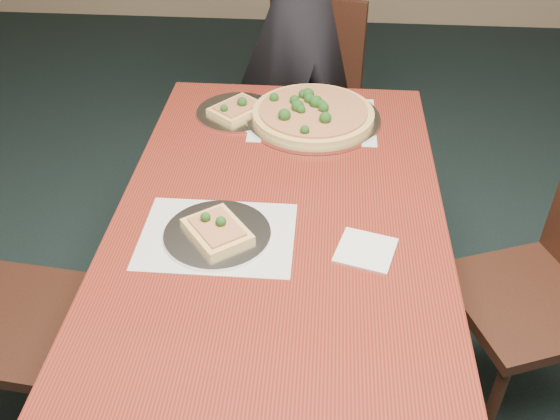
# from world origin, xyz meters

# --- Properties ---
(dining_table) EXTENTS (0.90, 1.50, 0.75)m
(dining_table) POSITION_xyz_m (-0.20, 0.62, 0.66)
(dining_table) COLOR #601A13
(dining_table) RESTS_ON ground
(chair_far) EXTENTS (0.50, 0.50, 0.91)m
(chair_far) POSITION_xyz_m (-0.16, 1.77, 0.52)
(chair_far) COLOR black
(chair_far) RESTS_ON ground
(chair_right) EXTENTS (0.54, 0.54, 0.91)m
(chair_right) POSITION_xyz_m (0.62, 0.65, 0.52)
(chair_right) COLOR black
(chair_right) RESTS_ON ground
(diner) EXTENTS (0.71, 0.60, 1.65)m
(diner) POSITION_xyz_m (-0.21, 1.85, 0.82)
(diner) COLOR black
(diner) RESTS_ON ground
(placemat_main) EXTENTS (0.42, 0.32, 0.00)m
(placemat_main) POSITION_xyz_m (-0.12, 1.12, 0.75)
(placemat_main) COLOR white
(placemat_main) RESTS_ON dining_table
(placemat_near) EXTENTS (0.40, 0.30, 0.00)m
(placemat_near) POSITION_xyz_m (-0.35, 0.49, 0.75)
(placemat_near) COLOR white
(placemat_near) RESTS_ON dining_table
(pizza_pan) EXTENTS (0.45, 0.45, 0.07)m
(pizza_pan) POSITION_xyz_m (-0.13, 1.12, 0.77)
(pizza_pan) COLOR silver
(pizza_pan) RESTS_ON dining_table
(slice_plate_near) EXTENTS (0.28, 0.28, 0.05)m
(slice_plate_near) POSITION_xyz_m (-0.35, 0.49, 0.76)
(slice_plate_near) COLOR silver
(slice_plate_near) RESTS_ON dining_table
(slice_plate_far) EXTENTS (0.28, 0.28, 0.06)m
(slice_plate_far) POSITION_xyz_m (-0.39, 1.15, 0.76)
(slice_plate_far) COLOR silver
(slice_plate_far) RESTS_ON dining_table
(napkin) EXTENTS (0.17, 0.17, 0.01)m
(napkin) POSITION_xyz_m (0.03, 0.46, 0.75)
(napkin) COLOR white
(napkin) RESTS_ON dining_table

